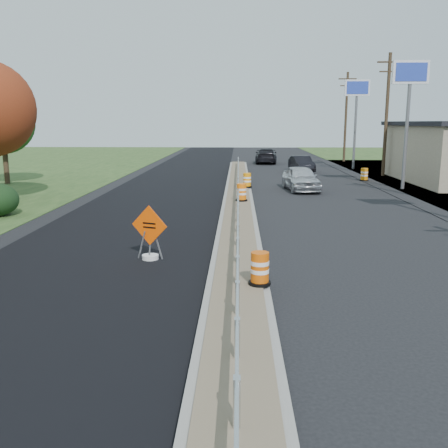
{
  "coord_description": "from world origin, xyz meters",
  "views": [
    {
      "loc": [
        0.0,
        -15.97,
        4.19
      ],
      "look_at": [
        -0.43,
        -0.83,
        1.1
      ],
      "focal_mm": 40.0,
      "sensor_mm": 36.0,
      "label": 1
    }
  ],
  "objects_px": {
    "caution_sign": "(150,246)",
    "barrel_median_far": "(247,180)",
    "car_silver": "(301,178)",
    "car_dark_mid": "(302,164)",
    "barrel_median_near": "(260,269)",
    "barrel_median_mid": "(242,193)",
    "car_dark_far": "(266,156)",
    "barrel_shoulder_mid": "(364,175)"
  },
  "relations": [
    {
      "from": "barrel_median_mid",
      "to": "car_silver",
      "type": "distance_m",
      "value": 6.96
    },
    {
      "from": "car_dark_mid",
      "to": "barrel_median_near",
      "type": "bearing_deg",
      "value": -106.73
    },
    {
      "from": "car_dark_far",
      "to": "barrel_shoulder_mid",
      "type": "bearing_deg",
      "value": 114.83
    },
    {
      "from": "barrel_shoulder_mid",
      "to": "car_silver",
      "type": "distance_m",
      "value": 7.54
    },
    {
      "from": "caution_sign",
      "to": "barrel_median_far",
      "type": "xyz_separation_m",
      "value": [
        3.27,
        15.94,
        0.22
      ]
    },
    {
      "from": "car_silver",
      "to": "caution_sign",
      "type": "bearing_deg",
      "value": -118.1
    },
    {
      "from": "caution_sign",
      "to": "barrel_shoulder_mid",
      "type": "relative_size",
      "value": 1.85
    },
    {
      "from": "barrel_median_near",
      "to": "barrel_median_mid",
      "type": "height_order",
      "value": "barrel_median_mid"
    },
    {
      "from": "barrel_shoulder_mid",
      "to": "car_dark_far",
      "type": "height_order",
      "value": "car_dark_far"
    },
    {
      "from": "barrel_median_near",
      "to": "barrel_median_far",
      "type": "relative_size",
      "value": 0.93
    },
    {
      "from": "barrel_median_near",
      "to": "barrel_median_far",
      "type": "distance_m",
      "value": 18.96
    },
    {
      "from": "caution_sign",
      "to": "car_dark_far",
      "type": "relative_size",
      "value": 0.32
    },
    {
      "from": "car_silver",
      "to": "car_dark_far",
      "type": "bearing_deg",
      "value": 86.87
    },
    {
      "from": "barrel_median_mid",
      "to": "car_dark_mid",
      "type": "relative_size",
      "value": 0.22
    },
    {
      "from": "barrel_median_near",
      "to": "barrel_shoulder_mid",
      "type": "relative_size",
      "value": 0.89
    },
    {
      "from": "car_dark_mid",
      "to": "car_dark_far",
      "type": "relative_size",
      "value": 0.77
    },
    {
      "from": "barrel_shoulder_mid",
      "to": "car_silver",
      "type": "xyz_separation_m",
      "value": [
        -5.28,
        -5.37,
        0.32
      ]
    },
    {
      "from": "car_dark_mid",
      "to": "car_dark_far",
      "type": "height_order",
      "value": "car_dark_far"
    },
    {
      "from": "barrel_median_near",
      "to": "car_silver",
      "type": "bearing_deg",
      "value": 80.1
    },
    {
      "from": "caution_sign",
      "to": "barrel_median_mid",
      "type": "bearing_deg",
      "value": 96.08
    },
    {
      "from": "caution_sign",
      "to": "barrel_median_mid",
      "type": "distance_m",
      "value": 10.83
    },
    {
      "from": "caution_sign",
      "to": "barrel_median_far",
      "type": "relative_size",
      "value": 1.93
    },
    {
      "from": "barrel_median_near",
      "to": "car_dark_mid",
      "type": "height_order",
      "value": "car_dark_mid"
    },
    {
      "from": "caution_sign",
      "to": "barrel_median_far",
      "type": "distance_m",
      "value": 16.27
    },
    {
      "from": "car_dark_mid",
      "to": "car_dark_far",
      "type": "xyz_separation_m",
      "value": [
        -2.56,
        9.27,
        0.1
      ]
    },
    {
      "from": "barrel_median_mid",
      "to": "car_silver",
      "type": "height_order",
      "value": "car_silver"
    },
    {
      "from": "barrel_median_far",
      "to": "car_dark_far",
      "type": "distance_m",
      "value": 21.77
    },
    {
      "from": "car_silver",
      "to": "barrel_median_near",
      "type": "bearing_deg",
      "value": -105.82
    },
    {
      "from": "barrel_shoulder_mid",
      "to": "car_dark_far",
      "type": "distance_m",
      "value": 17.12
    },
    {
      "from": "caution_sign",
      "to": "car_dark_mid",
      "type": "bearing_deg",
      "value": 95.52
    },
    {
      "from": "car_silver",
      "to": "car_dark_mid",
      "type": "bearing_deg",
      "value": 76.84
    },
    {
      "from": "car_silver",
      "to": "car_dark_mid",
      "type": "relative_size",
      "value": 1.09
    },
    {
      "from": "barrel_median_far",
      "to": "car_dark_far",
      "type": "relative_size",
      "value": 0.17
    },
    {
      "from": "caution_sign",
      "to": "barrel_median_far",
      "type": "bearing_deg",
      "value": 100.01
    },
    {
      "from": "car_silver",
      "to": "car_dark_mid",
      "type": "xyz_separation_m",
      "value": [
        1.53,
        12.02,
        -0.09
      ]
    },
    {
      "from": "car_dark_mid",
      "to": "barrel_median_mid",
      "type": "bearing_deg",
      "value": -114.27
    },
    {
      "from": "barrel_median_mid",
      "to": "barrel_median_far",
      "type": "height_order",
      "value": "barrel_median_far"
    },
    {
      "from": "barrel_median_near",
      "to": "barrel_shoulder_mid",
      "type": "height_order",
      "value": "barrel_median_near"
    },
    {
      "from": "barrel_median_mid",
      "to": "car_dark_far",
      "type": "height_order",
      "value": "car_dark_far"
    },
    {
      "from": "caution_sign",
      "to": "barrel_median_near",
      "type": "height_order",
      "value": "caution_sign"
    },
    {
      "from": "car_dark_mid",
      "to": "barrel_shoulder_mid",
      "type": "bearing_deg",
      "value": -68.4
    },
    {
      "from": "caution_sign",
      "to": "car_dark_far",
      "type": "xyz_separation_m",
      "value": [
        5.61,
        37.58,
        0.34
      ]
    }
  ]
}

